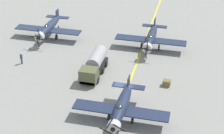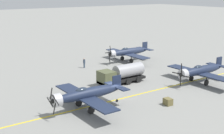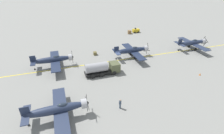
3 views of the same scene
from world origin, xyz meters
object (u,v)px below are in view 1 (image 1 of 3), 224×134
Objects in this scene: airplane_near_center at (151,38)px; airplane_near_right at (49,27)px; supply_crate_mid_lane at (167,83)px; airplane_mid_center at (121,107)px; fuel_tanker at (94,65)px; ground_crew_walking at (21,58)px.

airplane_near_center is 1.00× the size of airplane_near_right.
airplane_near_right is 11.27× the size of supply_crate_mid_lane.
airplane_near_center is (-0.62, -20.49, -0.00)m from airplane_mid_center.
airplane_near_center reaches higher than fuel_tanker.
fuel_tanker is at bearing 178.98° from ground_crew_walking.
airplane_near_right is (17.82, -20.36, -0.00)m from airplane_mid_center.
supply_crate_mid_lane is at bearing 125.36° from airplane_near_center.
supply_crate_mid_lane is (-4.04, 11.21, -1.57)m from airplane_near_center.
airplane_near_right is at bearing -41.79° from fuel_tanker.
airplane_mid_center is 6.48× the size of ground_crew_walking.
ground_crew_walking is at bearing 79.58° from airplane_near_right.
ground_crew_walking is (0.64, 10.02, -1.00)m from airplane_near_right.
fuel_tanker is (6.37, -10.13, -0.50)m from airplane_mid_center.
airplane_near_right is 10.09m from ground_crew_walking.
airplane_mid_center is 1.00× the size of airplane_near_right.
airplane_near_right reaches higher than supply_crate_mid_lane.
airplane_mid_center is 1.00× the size of airplane_near_center.
airplane_near_center is 18.43m from airplane_near_right.
supply_crate_mid_lane is at bearing 177.38° from ground_crew_walking.
airplane_mid_center is at bearing 124.45° from airplane_near_right.
fuel_tanker is at bearing -66.17° from airplane_mid_center.
fuel_tanker is 12.10m from ground_crew_walking.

